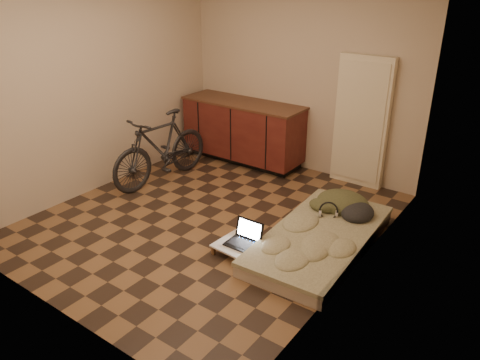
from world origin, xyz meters
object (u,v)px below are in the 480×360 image
Objects in this scene: futon at (320,239)px; laptop at (245,239)px; bicycle at (161,145)px; lap_desk at (247,249)px.

laptop is at bearing -138.21° from futon.
laptop is at bearing -17.65° from bicycle.
bicycle is 5.06× the size of laptop.
futon reaches higher than lap_desk.
bicycle is at bearing 157.11° from laptop.
futon is 2.92× the size of lap_desk.
laptop is at bearing 144.19° from lap_desk.
laptop is (1.93, -0.79, -0.37)m from bicycle.
lap_desk is at bearing -131.66° from futon.
laptop reaches higher than futon.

